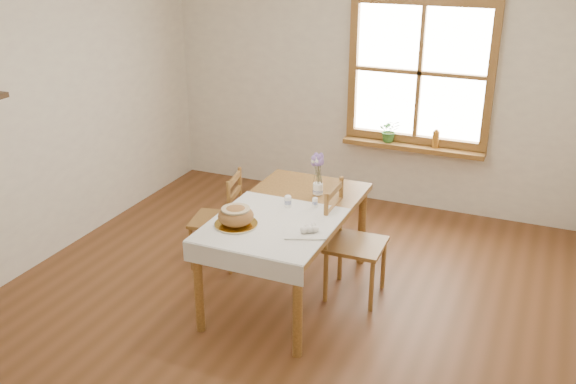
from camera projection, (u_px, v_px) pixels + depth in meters
name	position (u px, v px, depth m)	size (l,w,h in m)	color
ground	(273.00, 311.00, 5.03)	(5.00, 5.00, 0.00)	brown
room_walls	(271.00, 98.00, 4.38)	(4.60, 5.10, 2.65)	beige
window	(420.00, 73.00, 6.39)	(1.46, 0.08, 1.46)	#9E6930
window_sill	(413.00, 147.00, 6.62)	(1.46, 0.20, 0.05)	#9E6930
dining_table	(288.00, 220.00, 5.03)	(0.90, 1.60, 0.75)	#9E6930
table_linen	(272.00, 224.00, 4.74)	(0.91, 0.99, 0.01)	white
chair_left	(216.00, 219.00, 5.61)	(0.40, 0.42, 0.86)	#9E6930
chair_right	(356.00, 243.00, 5.09)	(0.44, 0.46, 0.94)	#9E6930
bread_plate	(236.00, 224.00, 4.71)	(0.31, 0.31, 0.02)	white
bread_loaf	(236.00, 214.00, 4.68)	(0.27, 0.27, 0.15)	olive
egg_napkin	(305.00, 232.00, 4.60)	(0.29, 0.25, 0.01)	white
eggs	(305.00, 228.00, 4.59)	(0.23, 0.20, 0.05)	white
salt_shaker	(288.00, 201.00, 5.01)	(0.05, 0.05, 0.10)	white
pepper_shaker	(315.00, 202.00, 5.02)	(0.04, 0.04, 0.08)	white
flower_vase	(318.00, 190.00, 5.26)	(0.08, 0.08, 0.09)	white
lavender_bouquet	(318.00, 168.00, 5.19)	(0.15, 0.15, 0.28)	#76589D
potted_plant	(389.00, 133.00, 6.67)	(0.21, 0.24, 0.19)	#356F2C
amber_bottle	(436.00, 138.00, 6.50)	(0.07, 0.07, 0.19)	#995E1C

